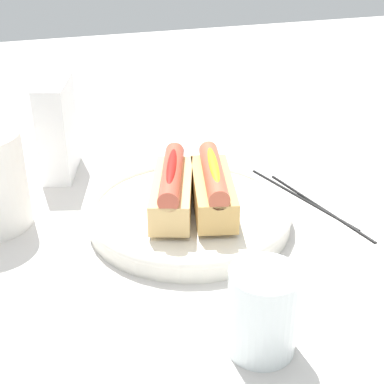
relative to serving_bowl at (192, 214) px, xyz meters
The scene contains 8 objects.
ground_plane 0.02m from the serving_bowl, 30.99° to the left, with size 2.40×2.40×0.00m, color beige.
serving_bowl is the anchor object (origin of this frame).
hotdog_front 0.05m from the serving_bowl, 108.09° to the right, with size 0.16×0.09×0.06m.
hotdog_back 0.05m from the serving_bowl, 71.91° to the left, with size 0.16×0.10×0.06m.
water_glass 0.24m from the serving_bowl, behind, with size 0.07×0.07×0.09m.
napkin_box 0.27m from the serving_bowl, 33.80° to the left, with size 0.11×0.04×0.15m, color white.
chopstick_near 0.18m from the serving_bowl, 83.52° to the right, with size 0.01×0.01×0.22m, color black.
chopstick_far 0.19m from the serving_bowl, 93.04° to the right, with size 0.01×0.01×0.22m, color black.
Camera 1 is at (-0.62, 0.20, 0.39)m, focal length 51.98 mm.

